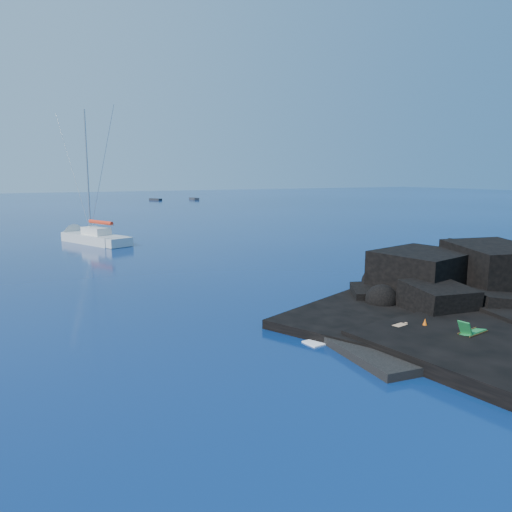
# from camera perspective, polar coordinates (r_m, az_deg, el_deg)

# --- Properties ---
(ground) EXTENTS (400.00, 400.00, 0.00)m
(ground) POSITION_cam_1_polar(r_m,az_deg,el_deg) (20.42, 10.88, -12.09)
(ground) COLOR #04163B
(ground) RESTS_ON ground
(headland) EXTENTS (24.00, 24.00, 3.60)m
(headland) POSITION_cam_1_polar(r_m,az_deg,el_deg) (31.59, 26.03, -5.16)
(headland) COLOR black
(headland) RESTS_ON ground
(beach) EXTENTS (9.08, 6.86, 0.70)m
(beach) POSITION_cam_1_polar(r_m,az_deg,el_deg) (23.69, 18.71, -9.37)
(beach) COLOR black
(beach) RESTS_ON ground
(surf_foam) EXTENTS (10.00, 8.00, 0.06)m
(surf_foam) POSITION_cam_1_polar(r_m,az_deg,el_deg) (27.10, 12.47, -6.72)
(surf_foam) COLOR white
(surf_foam) RESTS_ON ground
(sailboat) EXTENTS (7.47, 13.66, 14.19)m
(sailboat) POSITION_cam_1_polar(r_m,az_deg,el_deg) (56.79, -18.03, 1.42)
(sailboat) COLOR silver
(sailboat) RESTS_ON ground
(deck_chair) EXTENTS (1.56, 0.86, 1.02)m
(deck_chair) POSITION_cam_1_polar(r_m,az_deg,el_deg) (23.64, 23.58, -7.53)
(deck_chair) COLOR #197033
(deck_chair) RESTS_ON beach
(towel) EXTENTS (2.30, 1.40, 0.06)m
(towel) POSITION_cam_1_polar(r_m,az_deg,el_deg) (23.86, 16.09, -8.15)
(towel) COLOR white
(towel) RESTS_ON beach
(sunbather) EXTENTS (2.02, 0.84, 0.26)m
(sunbather) POSITION_cam_1_polar(r_m,az_deg,el_deg) (23.81, 16.10, -7.79)
(sunbather) COLOR tan
(sunbather) RESTS_ON towel
(marker_cone) EXTENTS (0.38, 0.38, 0.58)m
(marker_cone) POSITION_cam_1_polar(r_m,az_deg,el_deg) (24.10, 18.73, -7.46)
(marker_cone) COLOR #DF580B
(marker_cone) RESTS_ON beach
(distant_boat_a) EXTENTS (2.84, 4.30, 0.55)m
(distant_boat_a) POSITION_cam_1_polar(r_m,az_deg,el_deg) (144.16, -11.41, 6.25)
(distant_boat_a) COLOR black
(distant_boat_a) RESTS_ON ground
(distant_boat_b) EXTENTS (1.47, 4.61, 0.61)m
(distant_boat_b) POSITION_cam_1_polar(r_m,az_deg,el_deg) (145.58, -7.09, 6.40)
(distant_boat_b) COLOR #2A2B30
(distant_boat_b) RESTS_ON ground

